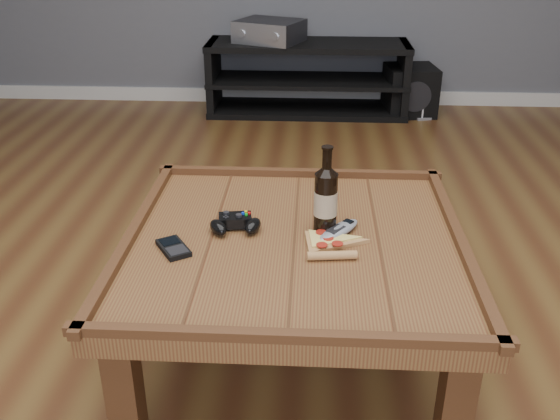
# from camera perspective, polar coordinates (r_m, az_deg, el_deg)

# --- Properties ---
(ground) EXTENTS (6.00, 6.00, 0.00)m
(ground) POSITION_cam_1_polar(r_m,az_deg,el_deg) (2.11, 1.20, -13.45)
(ground) COLOR #4C2A15
(ground) RESTS_ON ground
(baseboard) EXTENTS (5.00, 0.02, 0.10)m
(baseboard) POSITION_cam_1_polar(r_m,az_deg,el_deg) (4.80, 2.53, 10.34)
(baseboard) COLOR silver
(baseboard) RESTS_ON ground
(coffee_table) EXTENTS (1.03, 1.03, 0.48)m
(coffee_table) POSITION_cam_1_polar(r_m,az_deg,el_deg) (1.89, 1.31, -4.23)
(coffee_table) COLOR #562D18
(coffee_table) RESTS_ON ground
(media_console) EXTENTS (1.40, 0.45, 0.50)m
(media_console) POSITION_cam_1_polar(r_m,az_deg,el_deg) (4.51, 2.53, 11.92)
(media_console) COLOR black
(media_console) RESTS_ON ground
(beer_bottle) EXTENTS (0.07, 0.07, 0.27)m
(beer_bottle) POSITION_cam_1_polar(r_m,az_deg,el_deg) (1.86, 4.20, 1.13)
(beer_bottle) COLOR black
(beer_bottle) RESTS_ON coffee_table
(game_controller) EXTENTS (0.17, 0.13, 0.05)m
(game_controller) POSITION_cam_1_polar(r_m,az_deg,el_deg) (1.90, -4.10, -1.26)
(game_controller) COLOR black
(game_controller) RESTS_ON coffee_table
(pizza_slice) EXTENTS (0.18, 0.27, 0.03)m
(pizza_slice) POSITION_cam_1_polar(r_m,az_deg,el_deg) (1.82, 4.45, -3.03)
(pizza_slice) COLOR #AF894C
(pizza_slice) RESTS_ON coffee_table
(smartphone) EXTENTS (0.12, 0.14, 0.02)m
(smartphone) POSITION_cam_1_polar(r_m,az_deg,el_deg) (1.82, -9.72, -3.42)
(smartphone) COLOR black
(smartphone) RESTS_ON coffee_table
(remote_control) EXTENTS (0.16, 0.18, 0.03)m
(remote_control) POSITION_cam_1_polar(r_m,az_deg,el_deg) (1.88, 5.38, -1.86)
(remote_control) COLOR gray
(remote_control) RESTS_ON coffee_table
(av_receiver) EXTENTS (0.52, 0.48, 0.15)m
(av_receiver) POSITION_cam_1_polar(r_m,az_deg,el_deg) (4.45, -0.98, 16.04)
(av_receiver) COLOR black
(av_receiver) RESTS_ON media_console
(subwoofer) EXTENTS (0.38, 0.38, 0.34)m
(subwoofer) POSITION_cam_1_polar(r_m,az_deg,el_deg) (4.59, 11.79, 10.66)
(subwoofer) COLOR black
(subwoofer) RESTS_ON ground
(game_console) EXTENTS (0.16, 0.22, 0.25)m
(game_console) POSITION_cam_1_polar(r_m,az_deg,el_deg) (4.55, 12.73, 9.70)
(game_console) COLOR slate
(game_console) RESTS_ON ground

